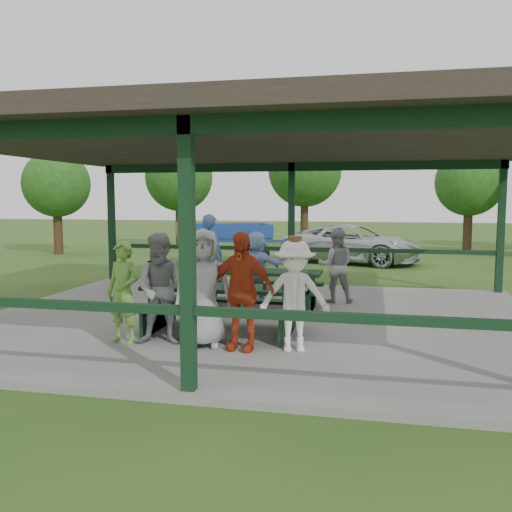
% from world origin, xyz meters
% --- Properties ---
extents(ground, '(90.00, 90.00, 0.00)m').
position_xyz_m(ground, '(0.00, 0.00, 0.00)').
color(ground, '#2B5019').
rests_on(ground, ground).
extents(concrete_slab, '(10.00, 8.00, 0.10)m').
position_xyz_m(concrete_slab, '(0.00, 0.00, 0.05)').
color(concrete_slab, slate).
rests_on(concrete_slab, ground).
extents(pavilion_structure, '(10.60, 8.60, 3.24)m').
position_xyz_m(pavilion_structure, '(0.00, 0.00, 3.17)').
color(pavilion_structure, black).
rests_on(pavilion_structure, concrete_slab).
extents(picnic_table_near, '(2.50, 1.39, 0.75)m').
position_xyz_m(picnic_table_near, '(-0.36, -1.20, 0.57)').
color(picnic_table_near, black).
rests_on(picnic_table_near, concrete_slab).
extents(picnic_table_far, '(2.47, 1.39, 0.75)m').
position_xyz_m(picnic_table_far, '(-0.21, 0.80, 0.57)').
color(picnic_table_far, black).
rests_on(picnic_table_far, concrete_slab).
extents(table_setting, '(2.38, 0.45, 0.10)m').
position_xyz_m(table_setting, '(-0.36, -1.18, 0.88)').
color(table_setting, white).
rests_on(table_setting, picnic_table_near).
extents(contestant_green, '(0.61, 0.46, 1.51)m').
position_xyz_m(contestant_green, '(-1.61, -2.09, 0.85)').
color(contestant_green, '#659B3A').
rests_on(contestant_green, concrete_slab).
extents(contestant_grey_left, '(0.89, 0.75, 1.64)m').
position_xyz_m(contestant_grey_left, '(-1.01, -2.04, 0.92)').
color(contestant_grey_left, gray).
rests_on(contestant_grey_left, concrete_slab).
extents(contestant_grey_mid, '(0.95, 0.76, 1.71)m').
position_xyz_m(contestant_grey_mid, '(-0.40, -2.04, 0.95)').
color(contestant_grey_mid, '#979799').
rests_on(contestant_grey_mid, concrete_slab).
extents(contestant_red, '(1.02, 0.51, 1.68)m').
position_xyz_m(contestant_red, '(0.17, -2.07, 0.94)').
color(contestant_red, '#B43619').
rests_on(contestant_red, concrete_slab).
extents(contestant_white_fedora, '(1.10, 0.75, 1.62)m').
position_xyz_m(contestant_white_fedora, '(0.92, -1.99, 0.89)').
color(contestant_white_fedora, white).
rests_on(contestant_white_fedora, concrete_slab).
extents(spectator_lblue, '(1.42, 0.85, 1.46)m').
position_xyz_m(spectator_lblue, '(-0.41, 1.66, 0.83)').
color(spectator_lblue, '#9AB6EF').
rests_on(spectator_lblue, concrete_slab).
extents(spectator_blue, '(0.77, 0.65, 1.79)m').
position_xyz_m(spectator_blue, '(-1.63, 2.31, 1.00)').
color(spectator_blue, '#3B5F9B').
rests_on(spectator_blue, concrete_slab).
extents(spectator_grey, '(0.82, 0.68, 1.52)m').
position_xyz_m(spectator_grey, '(1.23, 1.79, 0.86)').
color(spectator_grey, gray).
rests_on(spectator_grey, concrete_slab).
extents(pickup_truck, '(5.24, 3.58, 1.33)m').
position_xyz_m(pickup_truck, '(1.25, 9.75, 0.67)').
color(pickup_truck, silver).
rests_on(pickup_truck, ground).
extents(farm_trailer, '(4.16, 2.82, 1.48)m').
position_xyz_m(farm_trailer, '(-3.04, 8.52, 0.73)').
color(farm_trailer, navy).
rests_on(farm_trailer, ground).
extents(tree_far_left, '(3.00, 3.00, 4.69)m').
position_xyz_m(tree_far_left, '(-6.58, 13.73, 3.17)').
color(tree_far_left, '#332214').
rests_on(tree_far_left, ground).
extents(tree_left, '(3.32, 3.32, 5.18)m').
position_xyz_m(tree_left, '(-1.13, 15.26, 3.50)').
color(tree_left, '#332214').
rests_on(tree_left, ground).
extents(tree_mid, '(2.73, 2.73, 4.27)m').
position_xyz_m(tree_mid, '(5.74, 14.18, 2.88)').
color(tree_mid, '#332214').
rests_on(tree_mid, ground).
extents(tree_edge_left, '(2.67, 2.67, 4.17)m').
position_xyz_m(tree_edge_left, '(-10.55, 10.36, 2.81)').
color(tree_edge_left, '#332214').
rests_on(tree_edge_left, ground).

